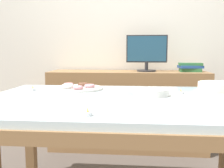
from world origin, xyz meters
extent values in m
cube|color=silver|center=(0.00, 1.53, 1.30)|extent=(8.00, 0.10, 2.60)
cube|color=silver|center=(0.00, 0.00, 0.76)|extent=(1.62, 1.04, 0.04)
cube|color=olive|center=(0.00, -0.49, 0.71)|extent=(1.65, 0.08, 0.06)
cube|color=olive|center=(0.00, 0.49, 0.71)|extent=(1.65, 0.08, 0.06)
cube|color=olive|center=(-0.76, 0.47, 0.36)|extent=(0.07, 0.07, 0.72)
cube|color=olive|center=(0.00, 1.23, 0.42)|extent=(1.65, 0.44, 0.84)
cylinder|color=#262628|center=(0.19, 1.23, 0.84)|extent=(0.20, 0.20, 0.02)
cylinder|color=#262628|center=(0.19, 1.23, 0.90)|extent=(0.04, 0.04, 0.09)
cube|color=#262628|center=(0.19, 1.23, 1.07)|extent=(0.42, 0.02, 0.28)
cube|color=navy|center=(0.19, 1.22, 1.07)|extent=(0.40, 0.00, 0.26)
cube|color=#2D6638|center=(0.65, 1.23, 0.86)|extent=(0.22, 0.16, 0.04)
cube|color=#23478C|center=(0.65, 1.23, 0.89)|extent=(0.24, 0.19, 0.03)
cube|color=#2D6638|center=(0.65, 1.23, 0.91)|extent=(0.24, 0.16, 0.03)
cylinder|color=silver|center=(0.59, 0.22, 0.78)|extent=(0.29, 0.29, 0.01)
cylinder|color=beige|center=(0.59, 0.22, 0.81)|extent=(0.24, 0.24, 0.05)
cylinder|color=white|center=(0.59, 0.22, 0.84)|extent=(0.23, 0.23, 0.01)
cylinder|color=silver|center=(-0.34, 0.31, 0.78)|extent=(0.37, 0.37, 0.01)
torus|color=pink|center=(-0.25, 0.33, 0.80)|extent=(0.08, 0.08, 0.02)
torus|color=brown|center=(-0.31, 0.39, 0.80)|extent=(0.07, 0.07, 0.02)
torus|color=pink|center=(-0.41, 0.36, 0.80)|extent=(0.07, 0.07, 0.02)
torus|color=white|center=(-0.40, 0.27, 0.80)|extent=(0.08, 0.08, 0.03)
torus|color=pink|center=(-0.31, 0.22, 0.80)|extent=(0.07, 0.07, 0.02)
cylinder|color=silver|center=(0.17, 0.10, 0.78)|extent=(0.21, 0.21, 0.01)
cylinder|color=silver|center=(0.17, 0.10, 0.79)|extent=(0.21, 0.21, 0.01)
cylinder|color=silver|center=(0.17, 0.10, 0.80)|extent=(0.21, 0.21, 0.01)
cylinder|color=silver|center=(0.17, 0.10, 0.81)|extent=(0.21, 0.21, 0.01)
cylinder|color=silver|center=(-0.63, 0.22, 0.78)|extent=(0.04, 0.04, 0.02)
cylinder|color=white|center=(-0.63, 0.22, 0.79)|extent=(0.03, 0.03, 0.00)
cone|color=#F9B74C|center=(-0.63, 0.22, 0.80)|extent=(0.01, 0.01, 0.02)
cylinder|color=silver|center=(0.36, 0.17, 0.78)|extent=(0.04, 0.04, 0.02)
cylinder|color=white|center=(0.36, 0.17, 0.79)|extent=(0.03, 0.03, 0.00)
cone|color=#F9B74C|center=(0.36, 0.17, 0.80)|extent=(0.01, 0.01, 0.02)
cylinder|color=silver|center=(-0.12, -0.42, 0.78)|extent=(0.04, 0.04, 0.02)
cylinder|color=white|center=(-0.12, -0.42, 0.79)|extent=(0.03, 0.03, 0.00)
cone|color=#F9B74C|center=(-0.12, -0.42, 0.80)|extent=(0.01, 0.01, 0.02)
camera|label=1|loc=(0.06, -1.41, 1.03)|focal=40.00mm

